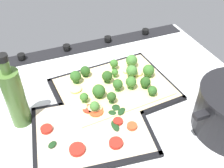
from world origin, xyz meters
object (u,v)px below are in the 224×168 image
Objects in this scene: oil_bottle at (15,97)px; broccoli_pizza at (115,85)px; baking_tray_front at (114,90)px; baking_tray_back at (92,131)px; veggie_pizza_back at (93,129)px.

broccoli_pizza is at bearing -174.81° from oil_bottle.
baking_tray_front is 1.11× the size of baking_tray_back.
baking_tray_front is 1.07× the size of broccoli_pizza.
broccoli_pizza is 18.44cm from veggie_pizza_back.
baking_tray_back is at bearing 146.92° from oil_bottle.
veggie_pizza_back is 22.28cm from oil_bottle.
veggie_pizza_back is at bearing 147.35° from oil_bottle.
baking_tray_front is 1.70× the size of oil_bottle.
baking_tray_front is 17.96cm from veggie_pizza_back.
oil_bottle is (17.18, -11.19, 9.07)cm from baking_tray_back.
broccoli_pizza is at bearing -131.70° from baking_tray_back.
broccoli_pizza is 1.13× the size of veggie_pizza_back.
baking_tray_front is 1.95cm from broccoli_pizza.
baking_tray_back is 1.08× the size of veggie_pizza_back.
oil_bottle reaches higher than baking_tray_back.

